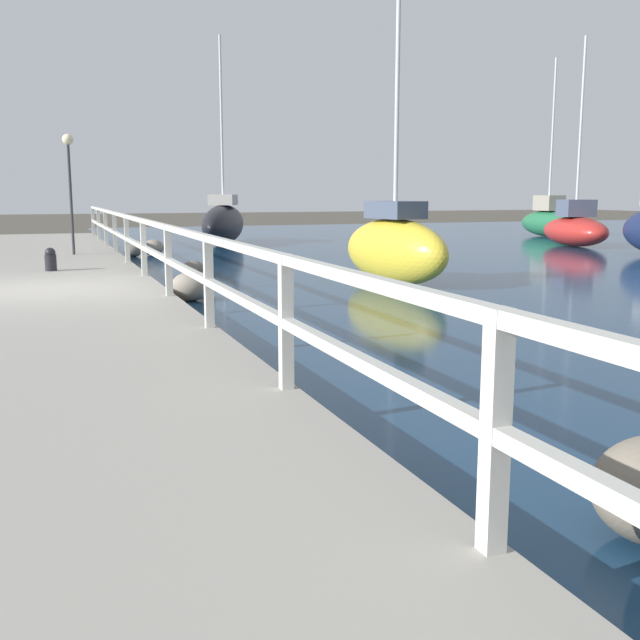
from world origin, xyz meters
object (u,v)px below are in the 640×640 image
sailboat_red (575,229)px  sailboat_black (224,223)px  sailboat_green (548,220)px  dock_lamp (69,164)px  mooring_bollard (51,259)px  sailboat_yellow (395,247)px

sailboat_red → sailboat_black: size_ratio=0.97×
sailboat_green → sailboat_red: 6.19m
dock_lamp → sailboat_red: bearing=6.5°
sailboat_green → sailboat_red: bearing=-117.5°
mooring_bollard → sailboat_yellow: bearing=-16.2°
sailboat_black → mooring_bollard: bearing=-96.6°
mooring_bollard → sailboat_red: (17.79, 6.07, 0.07)m
sailboat_red → sailboat_yellow: sailboat_yellow is taller
sailboat_green → sailboat_yellow: (-13.99, -13.47, 0.07)m
sailboat_yellow → dock_lamp: bearing=126.9°
sailboat_black → dock_lamp: bearing=-105.5°
sailboat_red → sailboat_black: sailboat_black is taller
sailboat_yellow → sailboat_black: 13.51m
sailboat_green → sailboat_yellow: bearing=-135.2°
dock_lamp → sailboat_red: (17.19, 1.94, -1.98)m
sailboat_green → mooring_bollard: bearing=-150.1°
sailboat_black → sailboat_red: bearing=-3.6°
sailboat_yellow → sailboat_black: (-0.51, 13.50, 0.00)m
dock_lamp → sailboat_green: sailboat_green is taller
sailboat_yellow → mooring_bollard: bearing=155.5°
sailboat_green → sailboat_yellow: 19.42m
sailboat_red → sailboat_black: (-11.56, 5.47, 0.15)m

